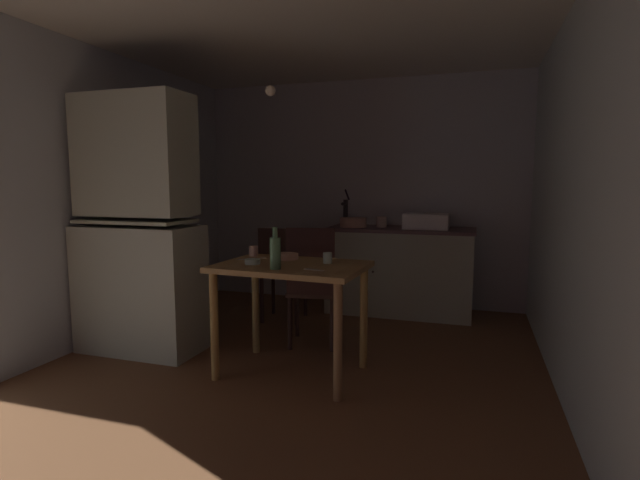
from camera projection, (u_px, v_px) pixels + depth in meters
ground_plane at (294, 365)px, 3.54m from camera, size 5.06×5.06×0.00m
wall_back at (360, 193)px, 5.36m from camera, size 3.64×0.10×2.44m
wall_left at (87, 197)px, 3.95m from camera, size 0.10×4.16×2.44m
wall_right at (580, 202)px, 2.84m from camera, size 0.10×4.16×2.44m
ceiling_slab at (292, 10)px, 3.24m from camera, size 3.64×4.16×0.10m
hutch_cabinet at (139, 234)px, 3.76m from camera, size 0.95×0.48×2.00m
counter_cabinet at (400, 270)px, 4.94m from camera, size 1.48×0.64×0.88m
sink_basin at (426, 221)px, 4.81m from camera, size 0.44×0.34×0.15m
hand_pump at (345, 210)px, 5.10m from camera, size 0.05×0.27×0.39m
mixing_bowl_counter at (353, 222)px, 4.99m from camera, size 0.28×0.28×0.10m
stoneware_crock at (382, 222)px, 4.96m from camera, size 0.11×0.11×0.11m
dining_table at (291, 281)px, 3.31m from camera, size 1.04×0.75×0.78m
chair_far_side at (312, 285)px, 3.88m from camera, size 0.47×0.47×0.99m
chair_by_counter at (282, 271)px, 4.61m from camera, size 0.43×0.43×0.92m
serving_bowl_wide at (253, 262)px, 3.30m from camera, size 0.11×0.11×0.03m
soup_bowl_small at (286, 256)px, 3.51m from camera, size 0.17×0.17×0.04m
mug_tall at (328, 258)px, 3.33m from camera, size 0.06×0.06×0.07m
teacup_cream at (253, 251)px, 3.66m from camera, size 0.07×0.07×0.08m
glass_bottle at (275, 252)px, 3.09m from camera, size 0.07×0.07×0.27m
table_knife at (252, 259)px, 3.51m from camera, size 0.17×0.15×0.00m
teaspoon_near_bowl at (314, 270)px, 3.07m from camera, size 0.14×0.05×0.00m
pendant_bulb at (270, 91)px, 3.61m from camera, size 0.08×0.08×0.08m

